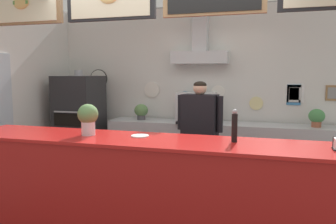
% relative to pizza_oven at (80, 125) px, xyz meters
% --- Properties ---
extents(back_wall_assembly, '(5.24, 2.55, 2.83)m').
position_rel_pizza_oven_xyz_m(back_wall_assembly, '(1.99, 0.53, 0.67)').
color(back_wall_assembly, gray).
rests_on(back_wall_assembly, ground_plane).
extents(service_counter, '(3.98, 0.71, 1.09)m').
position_rel_pizza_oven_xyz_m(service_counter, '(2.00, -2.04, -0.29)').
color(service_counter, '#B21916').
rests_on(service_counter, ground_plane).
extents(back_prep_counter, '(3.65, 0.55, 0.92)m').
position_rel_pizza_oven_xyz_m(back_prep_counter, '(2.35, 0.27, -0.38)').
color(back_prep_counter, '#B7BABF').
rests_on(back_prep_counter, ground_plane).
extents(pizza_oven, '(0.67, 0.74, 1.76)m').
position_rel_pizza_oven_xyz_m(pizza_oven, '(0.00, 0.00, 0.00)').
color(pizza_oven, '#232326').
rests_on(pizza_oven, ground_plane).
extents(shop_worker, '(0.60, 0.28, 1.61)m').
position_rel_pizza_oven_xyz_m(shop_worker, '(2.23, -0.81, 0.02)').
color(shop_worker, '#232328').
rests_on(shop_worker, ground_plane).
extents(espresso_machine, '(0.60, 0.51, 0.48)m').
position_rel_pizza_oven_xyz_m(espresso_machine, '(1.98, 0.24, 0.32)').
color(espresso_machine, silver).
rests_on(espresso_machine, back_prep_counter).
extents(potted_basil, '(0.23, 0.23, 0.27)m').
position_rel_pizza_oven_xyz_m(potted_basil, '(3.77, 0.27, 0.24)').
color(potted_basil, '#9E563D').
rests_on(potted_basil, back_prep_counter).
extents(potted_thyme, '(0.23, 0.23, 0.27)m').
position_rel_pizza_oven_xyz_m(potted_thyme, '(1.02, 0.27, 0.23)').
color(potted_thyme, '#4C4C51').
rests_on(potted_thyme, back_prep_counter).
extents(pepper_grinder, '(0.05, 0.05, 0.30)m').
position_rel_pizza_oven_xyz_m(pepper_grinder, '(2.77, -1.95, 0.40)').
color(pepper_grinder, black).
rests_on(pepper_grinder, service_counter).
extents(condiment_plate, '(0.18, 0.18, 0.01)m').
position_rel_pizza_oven_xyz_m(condiment_plate, '(1.85, -1.95, 0.26)').
color(condiment_plate, white).
rests_on(condiment_plate, service_counter).
extents(basil_vase, '(0.21, 0.21, 0.32)m').
position_rel_pizza_oven_xyz_m(basil_vase, '(1.32, -2.02, 0.42)').
color(basil_vase, silver).
rests_on(basil_vase, service_counter).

